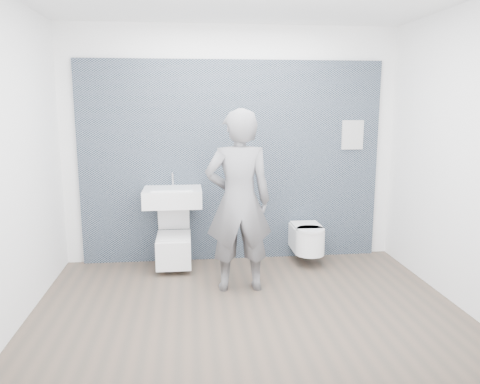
{
  "coord_description": "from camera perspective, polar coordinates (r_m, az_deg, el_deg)",
  "views": [
    {
      "loc": [
        -0.52,
        -4.11,
        1.9
      ],
      "look_at": [
        0.0,
        0.6,
        1.0
      ],
      "focal_mm": 35.0,
      "sensor_mm": 36.0,
      "label": 1
    }
  ],
  "objects": [
    {
      "name": "toilet_square",
      "position": [
        5.52,
        -8.06,
        -6.7
      ],
      "size": [
        0.39,
        0.57,
        0.75
      ],
      "color": "white",
      "rests_on": "ground"
    },
    {
      "name": "room_shell",
      "position": [
        4.14,
        0.92,
        8.54
      ],
      "size": [
        4.0,
        4.0,
        4.0
      ],
      "color": "white",
      "rests_on": "ground"
    },
    {
      "name": "toilet_rounded",
      "position": [
        5.66,
        8.25,
        -5.66
      ],
      "size": [
        0.34,
        0.58,
        0.32
      ],
      "color": "white",
      "rests_on": "ground"
    },
    {
      "name": "info_placard",
      "position": [
        6.18,
        12.93,
        -7.43
      ],
      "size": [
        0.26,
        0.03,
        0.35
      ],
      "primitive_type": "cube",
      "color": "white",
      "rests_on": "ground"
    },
    {
      "name": "tile_wall",
      "position": [
        5.91,
        -0.94,
        -7.98
      ],
      "size": [
        3.6,
        0.06,
        2.4
      ],
      "primitive_type": "cube",
      "color": "black",
      "rests_on": "ground"
    },
    {
      "name": "ground",
      "position": [
        4.55,
        0.86,
        -13.89
      ],
      "size": [
        4.0,
        4.0,
        0.0
      ],
      "primitive_type": "plane",
      "color": "brown",
      "rests_on": "ground"
    },
    {
      "name": "washbasin",
      "position": [
        5.4,
        -8.21,
        -0.55
      ],
      "size": [
        0.66,
        0.5,
        0.5
      ],
      "color": "white",
      "rests_on": "ground"
    },
    {
      "name": "visitor",
      "position": [
        4.71,
        -0.17,
        -1.16
      ],
      "size": [
        0.68,
        0.45,
        1.85
      ],
      "primitive_type": "imported",
      "rotation": [
        0.0,
        0.0,
        3.15
      ],
      "color": "slate",
      "rests_on": "ground"
    }
  ]
}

